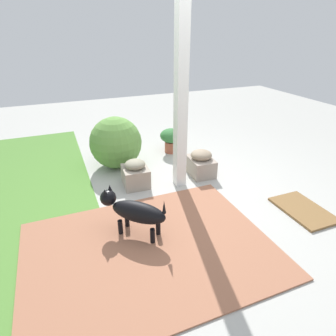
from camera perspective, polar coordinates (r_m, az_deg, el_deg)
name	(u,v)px	position (r m, az deg, el deg)	size (l,w,h in m)	color
ground_plane	(179,197)	(3.76, 2.14, -5.73)	(12.00, 12.00, 0.00)	#ADACA6
brick_path	(150,249)	(2.96, -3.65, -15.77)	(1.80, 2.40, 0.02)	#9E6449
porch_pillar	(181,100)	(3.63, 2.57, 13.36)	(0.14, 0.14, 2.36)	white
stone_planter_nearest	(201,163)	(4.25, 6.54, 0.91)	(0.45, 0.35, 0.38)	#A09183
stone_planter_mid	(136,174)	(3.96, -6.46, -1.19)	(0.40, 0.36, 0.38)	#A09384
round_shrub	(116,143)	(4.47, -10.33, 4.97)	(0.79, 0.79, 0.79)	#5F9241
terracotta_pot_broad	(171,138)	(4.99, 0.69, 5.96)	(0.39, 0.39, 0.42)	#9C4E39
dog	(134,211)	(3.00, -6.80, -8.39)	(0.61, 0.62, 0.51)	black
doormat	(303,210)	(3.84, 25.23, -7.51)	(0.71, 0.47, 0.03)	brown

